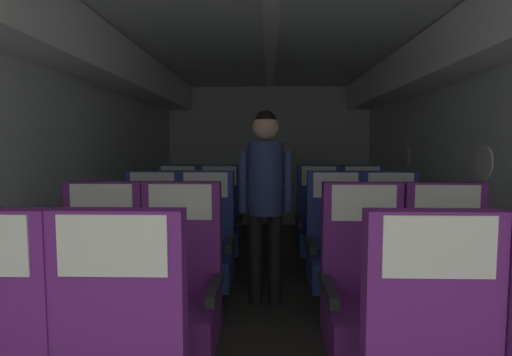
# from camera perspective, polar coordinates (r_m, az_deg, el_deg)

# --- Properties ---
(ground) EXTENTS (3.47, 7.18, 0.02)m
(ground) POSITION_cam_1_polar(r_m,az_deg,el_deg) (3.32, 2.05, -18.48)
(ground) COLOR #3D3833
(fuselage_shell) EXTENTS (3.35, 6.83, 2.27)m
(fuselage_shell) POSITION_cam_1_polar(r_m,az_deg,el_deg) (3.32, 2.11, 10.70)
(fuselage_shell) COLOR silver
(fuselage_shell) RESTS_ON ground
(seat_b_left_window) EXTENTS (0.47, 0.49, 1.09)m
(seat_b_left_window) POSITION_cam_1_polar(r_m,az_deg,el_deg) (2.46, -21.61, -15.46)
(seat_b_left_window) COLOR #38383D
(seat_b_left_window) RESTS_ON ground
(seat_b_left_aisle) EXTENTS (0.47, 0.49, 1.09)m
(seat_b_left_aisle) POSITION_cam_1_polar(r_m,az_deg,el_deg) (2.33, -11.02, -16.40)
(seat_b_left_aisle) COLOR #38383D
(seat_b_left_aisle) RESTS_ON ground
(seat_b_right_aisle) EXTENTS (0.47, 0.49, 1.09)m
(seat_b_right_aisle) POSITION_cam_1_polar(r_m,az_deg,el_deg) (2.48, 26.00, -15.47)
(seat_b_right_aisle) COLOR #38383D
(seat_b_right_aisle) RESTS_ON ground
(seat_b_right_window) EXTENTS (0.47, 0.49, 1.09)m
(seat_b_right_window) POSITION_cam_1_polar(r_m,az_deg,el_deg) (2.33, 15.35, -16.45)
(seat_b_right_window) COLOR #38383D
(seat_b_right_window) RESTS_ON ground
(seat_c_left_window) EXTENTS (0.47, 0.49, 1.09)m
(seat_c_left_window) POSITION_cam_1_polar(r_m,az_deg,el_deg) (3.31, -14.77, -10.04)
(seat_c_left_window) COLOR #38383D
(seat_c_left_window) RESTS_ON ground
(seat_c_left_aisle) EXTENTS (0.47, 0.49, 1.09)m
(seat_c_left_aisle) POSITION_cam_1_polar(r_m,az_deg,el_deg) (3.23, -7.34, -10.29)
(seat_c_left_aisle) COLOR #38383D
(seat_c_left_aisle) RESTS_ON ground
(seat_c_right_aisle) EXTENTS (0.47, 0.49, 1.09)m
(seat_c_right_aisle) POSITION_cam_1_polar(r_m,az_deg,el_deg) (3.33, 18.84, -10.08)
(seat_c_right_aisle) COLOR #38383D
(seat_c_right_aisle) RESTS_ON ground
(seat_c_right_window) EXTENTS (0.47, 0.49, 1.09)m
(seat_c_right_window) POSITION_cam_1_polar(r_m,az_deg,el_deg) (3.24, 11.38, -10.30)
(seat_c_right_window) COLOR #38383D
(seat_c_right_window) RESTS_ON ground
(seat_d_left_window) EXTENTS (0.47, 0.49, 1.09)m
(seat_d_left_window) POSITION_cam_1_polar(r_m,az_deg,el_deg) (4.23, -11.20, -6.76)
(seat_d_left_window) COLOR #38383D
(seat_d_left_window) RESTS_ON ground
(seat_d_left_aisle) EXTENTS (0.47, 0.49, 1.09)m
(seat_d_left_aisle) POSITION_cam_1_polar(r_m,az_deg,el_deg) (4.16, -5.30, -6.88)
(seat_d_left_aisle) COLOR #38383D
(seat_d_left_aisle) RESTS_ON ground
(seat_d_right_aisle) EXTENTS (0.47, 0.49, 1.09)m
(seat_d_right_aisle) POSITION_cam_1_polar(r_m,az_deg,el_deg) (4.25, 15.01, -6.79)
(seat_d_right_aisle) COLOR #38383D
(seat_d_right_aisle) RESTS_ON ground
(seat_d_right_window) EXTENTS (0.47, 0.49, 1.09)m
(seat_d_right_window) POSITION_cam_1_polar(r_m,az_deg,el_deg) (4.15, 8.98, -6.94)
(seat_d_right_window) COLOR #38383D
(seat_d_right_window) RESTS_ON ground
(flight_attendant) EXTENTS (0.43, 0.28, 1.57)m
(flight_attendant) POSITION_cam_1_polar(r_m,az_deg,el_deg) (3.21, 1.36, -1.25)
(flight_attendant) COLOR black
(flight_attendant) RESTS_ON ground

